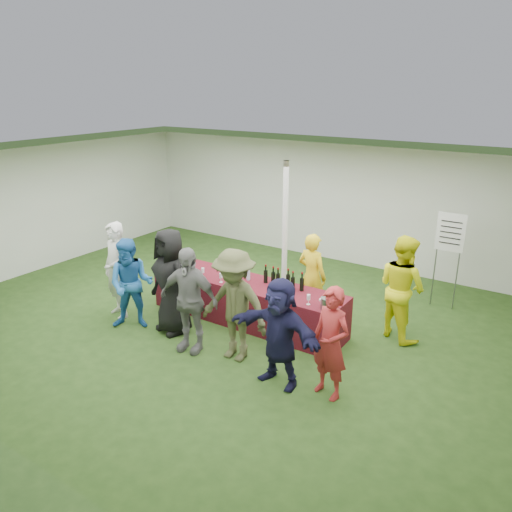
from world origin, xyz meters
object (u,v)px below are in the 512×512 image
Objects in this scene: dump_bucket at (328,303)px; staff_back at (402,287)px; customer_2 at (171,281)px; customer_1 at (131,284)px; customer_5 at (279,332)px; customer_4 at (234,305)px; staff_pourer at (312,276)px; customer_3 at (189,300)px; customer_6 at (331,343)px; customer_0 at (116,270)px; wine_list_sign at (450,240)px; serving_table at (246,301)px.

staff_back reaches higher than dump_bucket.
customer_2 is at bearing -163.05° from dump_bucket.
customer_1 reaches higher than customer_5.
customer_5 is at bearing -13.02° from customer_4.
staff_pourer is 0.99× the size of customer_1.
customer_4 is (0.74, 0.18, 0.03)m from customer_3.
staff_back reaches higher than customer_6.
customer_1 is (-2.34, -2.02, 0.01)m from staff_pourer.
staff_pourer is 2.36m from customer_6.
customer_2 is 2.32m from customer_5.
customer_2 is (-2.47, -0.75, 0.05)m from dump_bucket.
customer_0 is 1.10× the size of customer_1.
dump_bucket is at bearing 137.25° from staff_pourer.
customer_3 reaches higher than customer_5.
customer_1 is at bearing 49.61° from staff_pourer.
wine_list_sign reaches higher than customer_0.
customer_3 is 1.64m from customer_5.
customer_2 is 0.73m from customer_3.
wine_list_sign is 1.15× the size of customer_1.
wine_list_sign reaches higher than customer_2.
staff_back is at bearing 98.21° from customer_6.
customer_2 reaches higher than customer_0.
staff_back is 2.44m from customer_5.
serving_table is 2.14× the size of customer_3.
staff_back is 4.86m from customer_0.
customer_1 is 1.31m from customer_3.
customer_1 is 3.65m from customer_6.
dump_bucket is 0.13× the size of customer_4.
customer_2 reaches higher than staff_back.
wine_list_sign is 1.16× the size of customer_5.
staff_pourer is 0.92× the size of customer_3.
staff_back is 4.44m from customer_1.
customer_5 is (1.46, -1.32, 0.40)m from serving_table.
dump_bucket is 0.13× the size of customer_3.
dump_bucket is 0.13× the size of staff_back.
wine_list_sign is at bearing -127.87° from staff_pourer.
customer_0 is 1.03× the size of customer_3.
staff_pourer is at bearing 137.81° from customer_6.
customer_5 is at bearing -33.06° from customer_1.
customer_5 is (-0.93, -2.25, -0.09)m from staff_back.
customer_3 is at bearing 8.33° from customer_0.
staff_pourer is at bearing -136.76° from wine_list_sign.
wine_list_sign is 5.95m from customer_0.
customer_2 is (0.66, 0.27, 0.11)m from customer_1.
customer_5 is at bearing 11.03° from customer_0.
staff_pourer is 1.92m from customer_4.
customer_5 is at bearing -10.86° from customer_3.
customer_1 is 0.93× the size of customer_3.
customer_4 is (-1.83, -2.05, 0.00)m from staff_back.
serving_table is at bearing 172.39° from dump_bucket.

